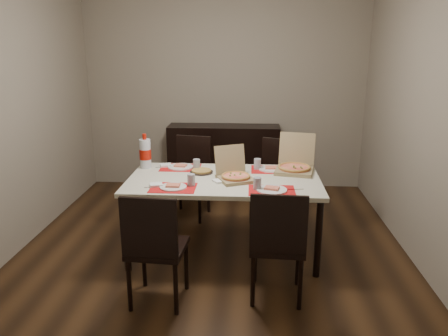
# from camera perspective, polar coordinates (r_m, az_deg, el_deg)

# --- Properties ---
(ground) EXTENTS (3.80, 4.00, 0.02)m
(ground) POSITION_cam_1_polar(r_m,az_deg,el_deg) (4.49, -1.44, -10.26)
(ground) COLOR #3B2412
(ground) RESTS_ON ground
(room_walls) EXTENTS (3.84, 4.02, 2.62)m
(room_walls) POSITION_cam_1_polar(r_m,az_deg,el_deg) (4.46, -1.11, 12.91)
(room_walls) COLOR gray
(room_walls) RESTS_ON ground
(sideboard) EXTENTS (1.50, 0.40, 0.90)m
(sideboard) POSITION_cam_1_polar(r_m,az_deg,el_deg) (5.99, -0.02, 1.31)
(sideboard) COLOR black
(sideboard) RESTS_ON ground
(dining_table) EXTENTS (1.80, 1.00, 0.75)m
(dining_table) POSITION_cam_1_polar(r_m,az_deg,el_deg) (4.13, -0.00, -2.22)
(dining_table) COLOR beige
(dining_table) RESTS_ON ground
(chair_near_left) EXTENTS (0.45, 0.45, 0.93)m
(chair_near_left) POSITION_cam_1_polar(r_m,az_deg,el_deg) (3.38, -9.04, -9.90)
(chair_near_left) COLOR black
(chair_near_left) RESTS_ON ground
(chair_near_right) EXTENTS (0.44, 0.44, 0.93)m
(chair_near_right) POSITION_cam_1_polar(r_m,az_deg,el_deg) (3.42, 7.02, -9.49)
(chair_near_right) COLOR black
(chair_near_right) RESTS_ON ground
(chair_far_left) EXTENTS (0.49, 0.49, 0.93)m
(chair_far_left) POSITION_cam_1_polar(r_m,az_deg,el_deg) (5.12, -4.32, -0.64)
(chair_far_left) COLOR black
(chair_far_left) RESTS_ON ground
(chair_far_right) EXTENTS (0.55, 0.55, 0.93)m
(chair_far_right) POSITION_cam_1_polar(r_m,az_deg,el_deg) (4.98, 6.71, -1.17)
(chair_far_right) COLOR black
(chair_far_right) RESTS_ON ground
(setting_near_left) EXTENTS (0.46, 0.30, 0.11)m
(setting_near_left) POSITION_cam_1_polar(r_m,az_deg,el_deg) (3.87, -6.30, -2.22)
(setting_near_left) COLOR red
(setting_near_left) RESTS_ON dining_table
(setting_near_right) EXTENTS (0.48, 0.30, 0.11)m
(setting_near_right) POSITION_cam_1_polar(r_m,az_deg,el_deg) (3.79, 5.77, -2.63)
(setting_near_right) COLOR red
(setting_near_right) RESTS_ON dining_table
(setting_far_left) EXTENTS (0.47, 0.30, 0.11)m
(setting_far_left) POSITION_cam_1_polar(r_m,az_deg,el_deg) (4.45, -5.40, 0.24)
(setting_far_left) COLOR red
(setting_far_left) RESTS_ON dining_table
(setting_far_right) EXTENTS (0.42, 0.30, 0.11)m
(setting_far_right) POSITION_cam_1_polar(r_m,az_deg,el_deg) (4.40, 5.71, 0.05)
(setting_far_right) COLOR red
(setting_far_right) RESTS_ON dining_table
(napkin_loose) EXTENTS (0.16, 0.16, 0.02)m
(napkin_loose) POSITION_cam_1_polar(r_m,az_deg,el_deg) (4.00, -0.51, -1.69)
(napkin_loose) COLOR white
(napkin_loose) RESTS_ON dining_table
(pizza_box_center) EXTENTS (0.41, 0.43, 0.30)m
(pizza_box_center) POSITION_cam_1_polar(r_m,az_deg,el_deg) (4.05, 1.39, -0.84)
(pizza_box_center) COLOR #8B7750
(pizza_box_center) RESTS_ON dining_table
(pizza_box_right) EXTENTS (0.43, 0.46, 0.36)m
(pizza_box_right) POSITION_cam_1_polar(r_m,az_deg,el_deg) (4.37, 9.22, 0.29)
(pizza_box_right) COLOR #8B7750
(pizza_box_right) RESTS_ON dining_table
(faina_plate) EXTENTS (0.23, 0.23, 0.03)m
(faina_plate) POSITION_cam_1_polar(r_m,az_deg,el_deg) (4.28, -2.96, -0.45)
(faina_plate) COLOR black
(faina_plate) RESTS_ON dining_table
(dip_bowl) EXTENTS (0.14, 0.14, 0.03)m
(dip_bowl) POSITION_cam_1_polar(r_m,az_deg,el_deg) (4.28, 1.19, -0.43)
(dip_bowl) COLOR white
(dip_bowl) RESTS_ON dining_table
(soda_bottle) EXTENTS (0.12, 0.12, 0.35)m
(soda_bottle) POSITION_cam_1_polar(r_m,az_deg,el_deg) (4.48, -10.25, 1.87)
(soda_bottle) COLOR silver
(soda_bottle) RESTS_ON dining_table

